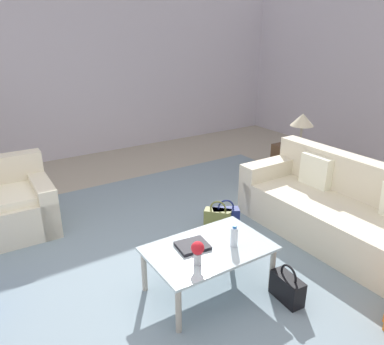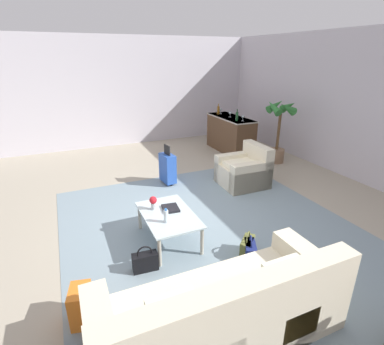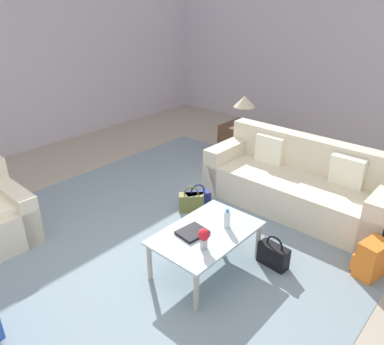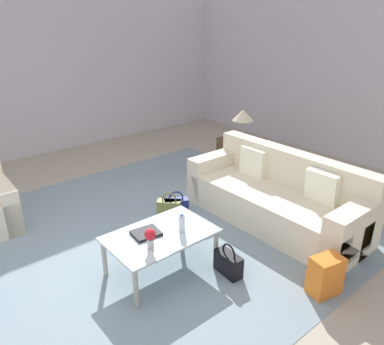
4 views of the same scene
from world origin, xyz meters
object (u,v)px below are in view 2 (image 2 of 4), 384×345
(armchair, at_px, (245,171))
(wine_bottle_green, at_px, (237,116))
(coffee_table, at_px, (168,217))
(handbag_black, at_px, (145,261))
(wine_bottle_amber, at_px, (218,110))
(suitcase_blue, at_px, (168,168))
(backpack_orange, at_px, (82,306))
(water_bottle, at_px, (166,216))
(wine_glass_leftmost, at_px, (221,110))
(handbag_navy, at_px, (250,251))
(wine_glass_right_of_centre, at_px, (243,117))
(potted_palm, at_px, (279,128))
(couch, at_px, (224,317))
(bar_console, at_px, (230,134))
(wine_glass_left_of_centre, at_px, (230,113))
(flower_vase, at_px, (153,202))
(handbag_olive, at_px, (247,246))
(coffee_table_book, at_px, (171,208))

(armchair, distance_m, wine_bottle_green, 2.05)
(coffee_table, height_order, handbag_black, coffee_table)
(wine_bottle_amber, xyz_separation_m, handbag_black, (4.50, -3.47, -0.96))
(suitcase_blue, height_order, backpack_orange, suitcase_blue)
(water_bottle, bearing_deg, wine_bottle_amber, 143.83)
(wine_glass_leftmost, xyz_separation_m, handbag_navy, (4.93, -2.25, -0.95))
(water_bottle, xyz_separation_m, backpack_orange, (0.80, -1.19, -0.35))
(wine_glass_right_of_centre, height_order, potted_palm, potted_palm)
(wine_glass_right_of_centre, distance_m, suitcase_blue, 2.67)
(couch, bearing_deg, coffee_table, 176.81)
(bar_console, height_order, wine_glass_right_of_centre, wine_glass_right_of_centre)
(bar_console, relative_size, wine_glass_leftmost, 11.05)
(wine_glass_leftmost, distance_m, potted_palm, 1.99)
(wine_glass_left_of_centre, bearing_deg, wine_bottle_amber, -169.47)
(couch, bearing_deg, wine_glass_right_of_centre, 145.83)
(water_bottle, xyz_separation_m, flower_vase, (-0.42, -0.05, 0.03))
(wine_glass_left_of_centre, relative_size, handbag_black, 0.43)
(coffee_table, height_order, potted_palm, potted_palm)
(couch, bearing_deg, handbag_olive, 137.24)
(wine_glass_left_of_centre, height_order, handbag_olive, wine_glass_left_of_centre)
(coffee_table, xyz_separation_m, wine_glass_right_of_centre, (-2.92, 3.10, 0.69))
(wine_bottle_green, distance_m, potted_palm, 1.10)
(handbag_navy, bearing_deg, wine_glass_leftmost, 155.45)
(wine_bottle_green, bearing_deg, water_bottle, -43.84)
(wine_glass_leftmost, relative_size, wine_glass_left_of_centre, 1.00)
(bar_console, relative_size, wine_bottle_amber, 5.69)
(couch, height_order, wine_bottle_amber, wine_bottle_amber)
(wine_glass_right_of_centre, bearing_deg, flower_vase, -50.31)
(armchair, relative_size, water_bottle, 4.48)
(suitcase_blue, bearing_deg, wine_glass_leftmost, 130.99)
(wine_glass_left_of_centre, bearing_deg, wine_bottle_green, -10.75)
(bar_console, height_order, wine_glass_left_of_centre, wine_glass_left_of_centre)
(wine_bottle_green, height_order, backpack_orange, wine_bottle_green)
(wine_bottle_amber, bearing_deg, handbag_black, -37.63)
(coffee_table_book, bearing_deg, wine_glass_right_of_centre, 139.48)
(wine_glass_leftmost, height_order, potted_palm, potted_palm)
(wine_glass_right_of_centre, distance_m, handbag_navy, 4.49)
(armchair, bearing_deg, handbag_black, -56.03)
(wine_glass_left_of_centre, bearing_deg, handbag_navy, -27.10)
(armchair, xyz_separation_m, wine_glass_left_of_centre, (-2.20, 0.90, 0.79))
(armchair, relative_size, handbag_black, 2.55)
(armchair, relative_size, handbag_navy, 2.55)
(wine_glass_leftmost, relative_size, handbag_navy, 0.43)
(backpack_orange, bearing_deg, wine_glass_leftmost, 139.21)
(water_bottle, bearing_deg, wine_glass_left_of_centre, 139.41)
(bar_console, bearing_deg, wine_bottle_amber, -166.26)
(flower_vase, distance_m, wine_glass_right_of_centre, 4.25)
(wine_bottle_amber, height_order, wine_bottle_green, same)
(flower_vase, xyz_separation_m, handbag_olive, (0.97, 1.02, -0.44))
(wine_glass_left_of_centre, bearing_deg, wine_glass_right_of_centre, 2.93)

